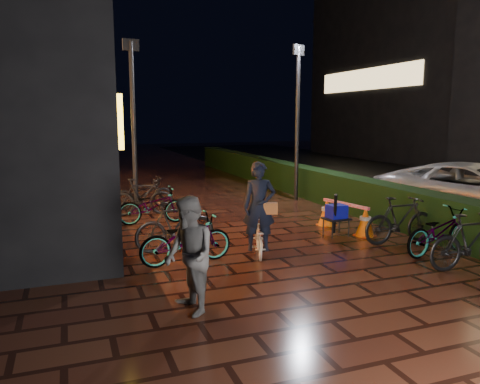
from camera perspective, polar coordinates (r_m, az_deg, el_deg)
name	(u,v)px	position (r m, az deg, el deg)	size (l,w,h in m)	color
ground	(321,264)	(8.87, 9.79, -8.59)	(80.00, 80.00, 0.00)	#381911
asphalt_road	(474,194)	(18.29, 26.64, -0.25)	(11.00, 60.00, 0.01)	black
hedge	(290,177)	(17.20, 6.06, 1.81)	(0.70, 20.00, 1.00)	black
bystander_person	(189,256)	(6.44, -6.21, -7.74)	(0.79, 0.62, 1.63)	#565658
van	(477,191)	(13.87, 26.89, 0.10)	(2.43, 5.27, 1.46)	#A1A2A6
lamp_post_hedge	(297,116)	(15.12, 7.01, 9.13)	(0.46, 0.24, 4.90)	black
lamp_post_sf	(133,118)	(13.75, -12.88, 8.78)	(0.46, 0.14, 4.81)	black
cyclist	(259,221)	(9.09, 2.33, -3.56)	(0.84, 1.36, 1.84)	silver
traffic_barrier	(345,216)	(11.42, 12.69, -2.93)	(0.71, 1.67, 0.68)	orange
cart_assembly	(336,213)	(10.80, 11.66, -2.54)	(0.58, 0.60, 1.03)	black
parked_bikes_storefront	(157,209)	(11.48, -10.10, -2.06)	(1.94, 6.33, 1.02)	black
parked_bikes_hedge	(435,231)	(9.90, 22.66, -4.35)	(1.95, 2.44, 1.02)	black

